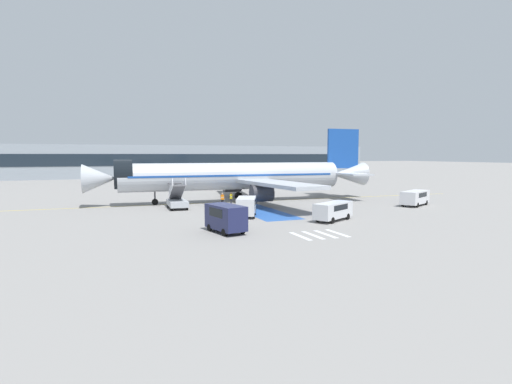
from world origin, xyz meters
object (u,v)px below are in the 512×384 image
airliner (238,176)px  ground_crew_1 (231,198)px  fuel_tanker (228,180)px  service_van_0 (415,197)px  service_van_1 (246,205)px  boarding_stairs_forward (177,201)px  service_van_3 (226,216)px  service_van_2 (333,210)px  ground_crew_2 (222,198)px  ground_crew_0 (255,196)px  terminal_building (169,161)px

airliner → ground_crew_1: bearing=146.7°
fuel_tanker → service_van_0: (15.05, -34.40, -0.50)m
fuel_tanker → service_van_1: 36.28m
service_van_1 → service_van_0: bearing=-154.5°
boarding_stairs_forward → service_van_3: boarding_stairs_forward is taller
boarding_stairs_forward → service_van_0: size_ratio=0.91×
boarding_stairs_forward → service_van_2: size_ratio=0.98×
ground_crew_1 → ground_crew_2: size_ratio=0.95×
airliner → ground_crew_0: (1.46, -3.05, -2.60)m
service_van_2 → ground_crew_1: size_ratio=3.31×
service_van_2 → ground_crew_0: (-2.24, 16.16, -0.08)m
ground_crew_0 → fuel_tanker: bearing=-84.0°
fuel_tanker → ground_crew_1: size_ratio=6.63×
service_van_1 → ground_crew_1: bearing=-75.2°
ground_crew_1 → terminal_building: (3.62, 74.27, 3.86)m
service_van_1 → ground_crew_1: (1.70, 10.75, -0.32)m
ground_crew_1 → fuel_tanker: bearing=21.0°
service_van_3 → terminal_building: terminal_building is taller
boarding_stairs_forward → ground_crew_2: size_ratio=3.10×
service_van_0 → terminal_building: bearing=-15.4°
service_van_3 → ground_crew_2: 18.23m
fuel_tanker → service_van_1: (-8.97, -35.15, -0.43)m
airliner → ground_crew_2: size_ratio=24.21×
airliner → ground_crew_2: bearing=139.0°
boarding_stairs_forward → service_van_3: (1.11, -17.15, 0.45)m
fuel_tanker → ground_crew_1: fuel_tanker is taller
service_van_3 → ground_crew_2: bearing=61.8°
service_van_1 → service_van_3: bearing=82.4°
boarding_stairs_forward → ground_crew_0: size_ratio=2.90×
fuel_tanker → ground_crew_0: bearing=170.7°
service_van_1 → service_van_3: size_ratio=1.03×
service_van_1 → ground_crew_0: (5.11, 10.41, -0.20)m
service_van_1 → ground_crew_0: service_van_1 is taller
boarding_stairs_forward → fuel_tanker: 29.71m
fuel_tanker → service_van_3: (-13.68, -42.89, -0.26)m
ground_crew_1 → ground_crew_2: ground_crew_2 is taller
boarding_stairs_forward → service_van_0: (29.84, -8.65, 0.21)m
airliner → ground_crew_1: airliner is taller
airliner → ground_crew_1: (-1.94, -2.70, -2.73)m
airliner → service_van_3: bearing=160.9°
ground_crew_2 → terminal_building: bearing=-95.5°
airliner → fuel_tanker: (5.33, 21.70, -1.98)m
service_van_0 → service_van_2: (-16.67, -6.50, -0.05)m
fuel_tanker → boarding_stairs_forward: bearing=149.7°
ground_crew_0 → ground_crew_1: ground_crew_0 is taller
service_van_3 → ground_crew_2: (4.90, 17.55, -0.44)m
service_van_3 → ground_crew_2: service_van_3 is taller
service_van_0 → ground_crew_2: bearing=41.3°
service_van_0 → ground_crew_1: service_van_0 is taller
airliner → boarding_stairs_forward: airliner is taller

